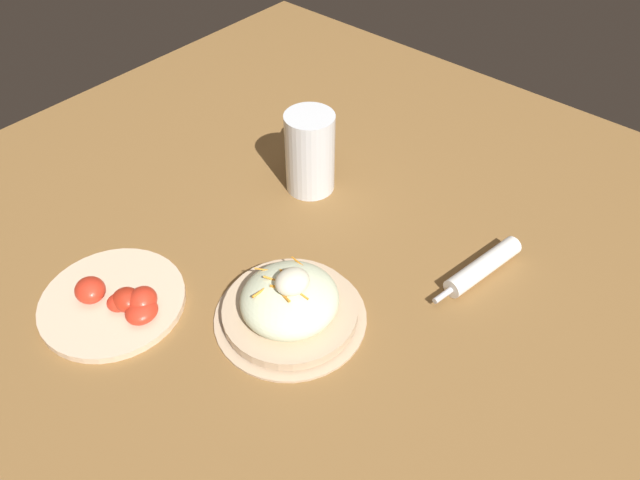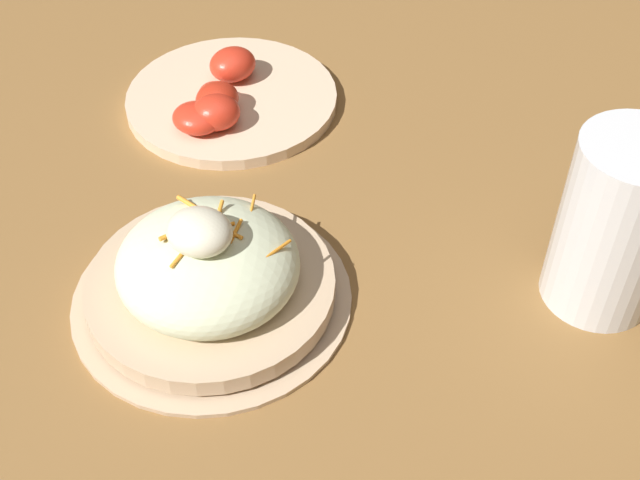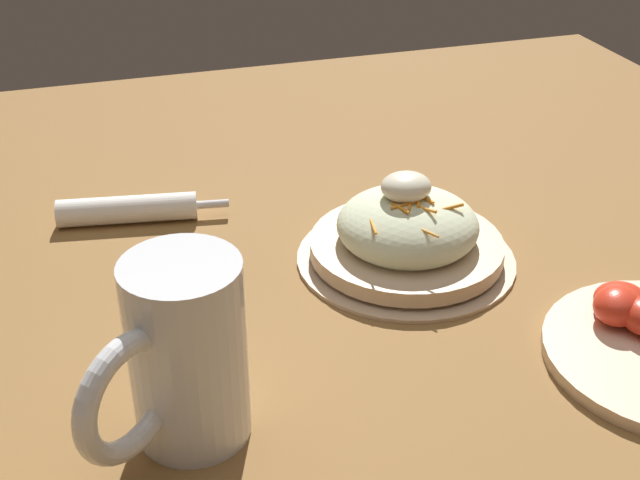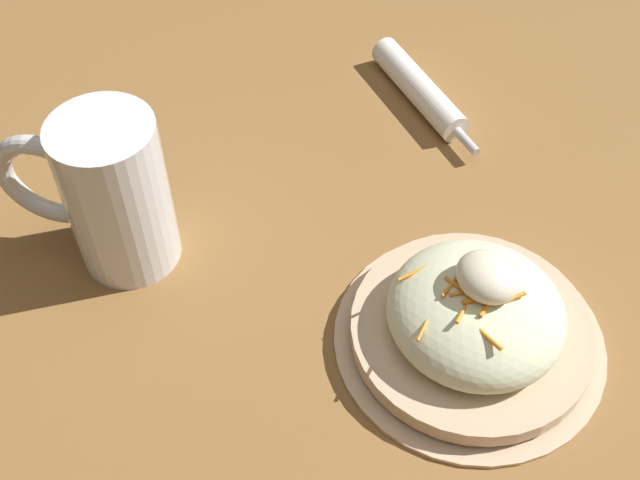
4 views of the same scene
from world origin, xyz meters
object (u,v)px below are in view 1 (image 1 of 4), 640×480
at_px(napkin_roll, 482,267).
at_px(beer_mug, 310,155).
at_px(tomato_plate, 116,301).
at_px(salad_plate, 290,305).

bearing_deg(napkin_roll, beer_mug, 91.20).
distance_m(beer_mug, napkin_roll, 0.36).
relative_size(napkin_roll, tomato_plate, 0.87).
xyz_separation_m(beer_mug, tomato_plate, (-0.41, 0.02, -0.05)).
xyz_separation_m(salad_plate, napkin_roll, (0.26, -0.17, -0.01)).
distance_m(salad_plate, tomato_plate, 0.26).
relative_size(beer_mug, napkin_roll, 0.80).
bearing_deg(beer_mug, tomato_plate, 176.53).
xyz_separation_m(salad_plate, beer_mug, (0.26, 0.19, 0.04)).
distance_m(napkin_roll, tomato_plate, 0.56).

